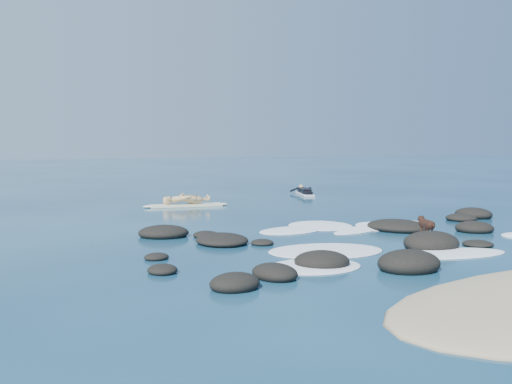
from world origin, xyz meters
name	(u,v)px	position (x,y,z in m)	size (l,w,h in m)	color
ground	(342,232)	(0.00, 0.00, 0.00)	(160.00, 160.00, 0.00)	#0A2642
reef_rocks	(371,238)	(-0.26, -1.77, 0.11)	(13.27, 7.65, 0.60)	black
breaking_foam	(373,237)	(0.19, -1.25, 0.01)	(9.63, 7.30, 0.12)	white
standing_surfer_rig	(186,187)	(-2.17, 8.26, 0.80)	(3.55, 0.99, 2.02)	#F1EEC1
paddling_surfer_rig	(304,192)	(4.92, 10.89, 0.15)	(1.42, 2.57, 0.45)	white
dog	(426,224)	(1.27, -2.16, 0.43)	(0.45, 0.99, 0.65)	black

